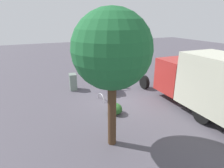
{
  "coord_description": "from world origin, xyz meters",
  "views": [
    {
      "loc": [
        -8.55,
        4.46,
        4.52
      ],
      "look_at": [
        0.42,
        0.49,
        1.02
      ],
      "focal_mm": 29.37,
      "sensor_mm": 36.0,
      "label": 1
    }
  ],
  "objects_px": {
    "utility_cabinet": "(73,82)",
    "box_truck_near": "(212,83)",
    "street_tree": "(112,51)",
    "bike_rack_hoop": "(101,100)",
    "motorcycle": "(111,85)",
    "stop_sign": "(89,55)"
  },
  "relations": [
    {
      "from": "stop_sign",
      "to": "utility_cabinet",
      "type": "relative_size",
      "value": 2.94
    },
    {
      "from": "utility_cabinet",
      "to": "box_truck_near",
      "type": "bearing_deg",
      "value": -138.27
    },
    {
      "from": "motorcycle",
      "to": "bike_rack_hoop",
      "type": "relative_size",
      "value": 2.05
    },
    {
      "from": "stop_sign",
      "to": "utility_cabinet",
      "type": "bearing_deg",
      "value": 111.92
    },
    {
      "from": "box_truck_near",
      "to": "bike_rack_hoop",
      "type": "distance_m",
      "value": 5.89
    },
    {
      "from": "stop_sign",
      "to": "bike_rack_hoop",
      "type": "height_order",
      "value": "stop_sign"
    },
    {
      "from": "box_truck_near",
      "to": "utility_cabinet",
      "type": "distance_m",
      "value": 8.17
    },
    {
      "from": "box_truck_near",
      "to": "stop_sign",
      "type": "relative_size",
      "value": 2.44
    },
    {
      "from": "motorcycle",
      "to": "utility_cabinet",
      "type": "relative_size",
      "value": 1.59
    },
    {
      "from": "box_truck_near",
      "to": "bike_rack_hoop",
      "type": "height_order",
      "value": "box_truck_near"
    },
    {
      "from": "box_truck_near",
      "to": "street_tree",
      "type": "relative_size",
      "value": 1.6
    },
    {
      "from": "box_truck_near",
      "to": "utility_cabinet",
      "type": "bearing_deg",
      "value": 42.5
    },
    {
      "from": "stop_sign",
      "to": "utility_cabinet",
      "type": "height_order",
      "value": "stop_sign"
    },
    {
      "from": "street_tree",
      "to": "bike_rack_hoop",
      "type": "height_order",
      "value": "street_tree"
    },
    {
      "from": "stop_sign",
      "to": "street_tree",
      "type": "relative_size",
      "value": 0.66
    },
    {
      "from": "motorcycle",
      "to": "street_tree",
      "type": "xyz_separation_m",
      "value": [
        -4.74,
        2.06,
        3.03
      ]
    },
    {
      "from": "bike_rack_hoop",
      "to": "box_truck_near",
      "type": "bearing_deg",
      "value": -130.57
    },
    {
      "from": "motorcycle",
      "to": "stop_sign",
      "type": "xyz_separation_m",
      "value": [
        2.0,
        0.83,
        1.63
      ]
    },
    {
      "from": "box_truck_near",
      "to": "utility_cabinet",
      "type": "xyz_separation_m",
      "value": [
        6.04,
        5.39,
        -1.1
      ]
    },
    {
      "from": "utility_cabinet",
      "to": "bike_rack_hoop",
      "type": "bearing_deg",
      "value": -155.2
    },
    {
      "from": "utility_cabinet",
      "to": "bike_rack_hoop",
      "type": "relative_size",
      "value": 1.29
    },
    {
      "from": "street_tree",
      "to": "bike_rack_hoop",
      "type": "xyz_separation_m",
      "value": [
        3.85,
        -1.0,
        -3.55
      ]
    }
  ]
}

